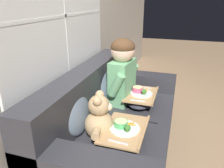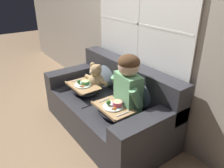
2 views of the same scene
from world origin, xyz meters
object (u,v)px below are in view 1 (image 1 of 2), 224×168
object	(u,v)px
teddy_bear	(100,119)
child_figure	(123,68)
throw_pillow_behind_teddy	(76,111)
lap_tray_child	(141,98)
couch	(113,127)
lap_tray_teddy	(125,135)
throw_pillow_behind_child	(105,82)

from	to	relation	value
teddy_bear	child_figure	bearing A→B (deg)	0.33
throw_pillow_behind_teddy	lap_tray_child	distance (m)	0.80
throw_pillow_behind_teddy	teddy_bear	size ratio (longest dim) A/B	0.99
teddy_bear	lap_tray_child	distance (m)	0.72
teddy_bear	couch	bearing A→B (deg)	-0.95
couch	lap_tray_teddy	xyz separation A→B (m)	(-0.34, -0.20, 0.18)
child_figure	teddy_bear	bearing A→B (deg)	-179.67
child_figure	teddy_bear	world-z (taller)	child_figure
lap_tray_child	couch	bearing A→B (deg)	150.30
throw_pillow_behind_teddy	lap_tray_teddy	distance (m)	0.42
lap_tray_child	child_figure	bearing A→B (deg)	90.21
child_figure	teddy_bear	size ratio (longest dim) A/B	1.65
couch	child_figure	distance (m)	0.60
throw_pillow_behind_teddy	teddy_bear	world-z (taller)	throw_pillow_behind_teddy
couch	child_figure	xyz separation A→B (m)	(0.34, 0.01, 0.49)
lap_tray_child	lap_tray_teddy	distance (m)	0.68
couch	lap_tray_teddy	size ratio (longest dim) A/B	3.92
child_figure	lap_tray_teddy	distance (m)	0.78
throw_pillow_behind_teddy	teddy_bear	bearing A→B (deg)	-89.67
teddy_bear	throw_pillow_behind_teddy	bearing A→B (deg)	90.33
throw_pillow_behind_teddy	lap_tray_teddy	xyz separation A→B (m)	(-0.00, -0.40, -0.14)
lap_tray_child	throw_pillow_behind_child	bearing A→B (deg)	90.09
couch	throw_pillow_behind_teddy	size ratio (longest dim) A/B	4.45
throw_pillow_behind_child	teddy_bear	size ratio (longest dim) A/B	1.08
lap_tray_child	lap_tray_teddy	xyz separation A→B (m)	(-0.68, -0.00, -0.00)
throw_pillow_behind_teddy	child_figure	xyz separation A→B (m)	(0.68, -0.19, 0.17)
throw_pillow_behind_child	lap_tray_teddy	distance (m)	0.80
couch	teddy_bear	xyz separation A→B (m)	(-0.34, 0.01, 0.28)
teddy_bear	throw_pillow_behind_child	bearing A→B (deg)	16.22
teddy_bear	lap_tray_teddy	world-z (taller)	teddy_bear
throw_pillow_behind_child	lap_tray_child	xyz separation A→B (m)	(0.00, -0.40, -0.14)
throw_pillow_behind_child	child_figure	size ratio (longest dim) A/B	0.65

